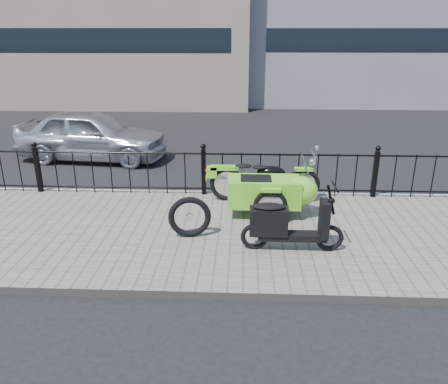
{
  "coord_description": "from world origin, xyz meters",
  "views": [
    {
      "loc": [
        0.8,
        -7.29,
        3.31
      ],
      "look_at": [
        0.48,
        -0.1,
        0.68
      ],
      "focal_mm": 35.0,
      "sensor_mm": 36.0,
      "label": 1
    }
  ],
  "objects_px": {
    "motorcycle_sidecar": "(273,189)",
    "scooter": "(285,225)",
    "spare_tire": "(190,217)",
    "sedan_car": "(92,135)"
  },
  "relations": [
    {
      "from": "scooter",
      "to": "sedan_car",
      "type": "xyz_separation_m",
      "value": [
        -4.79,
        5.39,
        0.15
      ]
    },
    {
      "from": "sedan_car",
      "to": "motorcycle_sidecar",
      "type": "bearing_deg",
      "value": -123.87
    },
    {
      "from": "spare_tire",
      "to": "sedan_car",
      "type": "xyz_separation_m",
      "value": [
        -3.27,
        5.0,
        0.22
      ]
    },
    {
      "from": "motorcycle_sidecar",
      "to": "sedan_car",
      "type": "relative_size",
      "value": 0.56
    },
    {
      "from": "motorcycle_sidecar",
      "to": "spare_tire",
      "type": "xyz_separation_m",
      "value": [
        -1.43,
        -1.1,
        -0.12
      ]
    },
    {
      "from": "motorcycle_sidecar",
      "to": "spare_tire",
      "type": "relative_size",
      "value": 3.24
    },
    {
      "from": "sedan_car",
      "to": "spare_tire",
      "type": "bearing_deg",
      "value": -140.96
    },
    {
      "from": "scooter",
      "to": "spare_tire",
      "type": "relative_size",
      "value": 2.26
    },
    {
      "from": "spare_tire",
      "to": "sedan_car",
      "type": "relative_size",
      "value": 0.17
    },
    {
      "from": "motorcycle_sidecar",
      "to": "scooter",
      "type": "xyz_separation_m",
      "value": [
        0.1,
        -1.48,
        -0.06
      ]
    }
  ]
}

